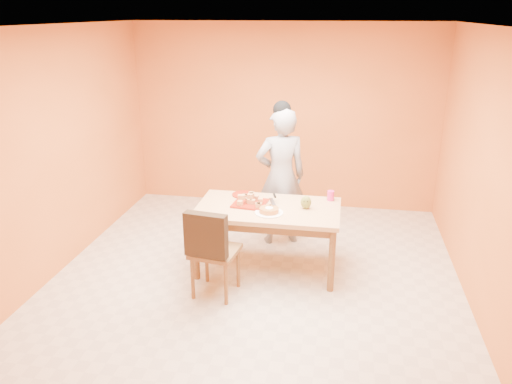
% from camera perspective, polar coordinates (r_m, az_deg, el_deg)
% --- Properties ---
extents(floor, '(5.00, 5.00, 0.00)m').
position_cam_1_polar(floor, '(5.59, -0.29, -10.40)').
color(floor, beige).
rests_on(floor, ground).
extents(ceiling, '(5.00, 5.00, 0.00)m').
position_cam_1_polar(ceiling, '(4.82, -0.35, 18.47)').
color(ceiling, silver).
rests_on(ceiling, wall_back).
extents(wall_back, '(4.50, 0.00, 4.50)m').
position_cam_1_polar(wall_back, '(7.44, 3.20, 8.52)').
color(wall_back, orange).
rests_on(wall_back, floor).
extents(wall_left, '(0.00, 5.00, 5.00)m').
position_cam_1_polar(wall_left, '(5.87, -22.52, 3.86)').
color(wall_left, orange).
rests_on(wall_left, floor).
extents(wall_right, '(0.00, 5.00, 5.00)m').
position_cam_1_polar(wall_right, '(5.15, 25.12, 1.38)').
color(wall_right, orange).
rests_on(wall_right, floor).
extents(dining_table, '(1.60, 0.90, 0.76)m').
position_cam_1_polar(dining_table, '(5.62, 1.38, -2.63)').
color(dining_table, '#DFAF74').
rests_on(dining_table, floor).
extents(dining_chair, '(0.52, 0.59, 0.99)m').
position_cam_1_polar(dining_chair, '(5.18, -4.75, -6.59)').
color(dining_chair, brown).
rests_on(dining_chair, floor).
extents(pastry_pile, '(0.32, 0.32, 0.11)m').
position_cam_1_polar(pastry_pile, '(5.64, -0.70, -0.70)').
color(pastry_pile, tan).
rests_on(pastry_pile, pastry_platter).
extents(person, '(0.75, 0.62, 1.75)m').
position_cam_1_polar(person, '(6.24, 2.86, 1.72)').
color(person, gray).
rests_on(person, floor).
extents(pastry_platter, '(0.40, 0.40, 0.02)m').
position_cam_1_polar(pastry_platter, '(5.67, -0.69, -1.30)').
color(pastry_platter, maroon).
rests_on(pastry_platter, dining_table).
extents(red_dinner_plate, '(0.35, 0.35, 0.02)m').
position_cam_1_polar(red_dinner_plate, '(5.94, -1.46, -0.30)').
color(red_dinner_plate, maroon).
rests_on(red_dinner_plate, dining_table).
extents(white_cake_plate, '(0.37, 0.37, 0.01)m').
position_cam_1_polar(white_cake_plate, '(5.42, 1.50, -2.38)').
color(white_cake_plate, white).
rests_on(white_cake_plate, dining_table).
extents(sponge_cake, '(0.27, 0.27, 0.05)m').
position_cam_1_polar(sponge_cake, '(5.41, 1.50, -2.10)').
color(sponge_cake, orange).
rests_on(sponge_cake, white_cake_plate).
extents(cake_server, '(0.11, 0.24, 0.01)m').
position_cam_1_polar(cake_server, '(5.56, 1.89, -1.12)').
color(cake_server, silver).
rests_on(cake_server, sponge_cake).
extents(egg_ornament, '(0.14, 0.13, 0.15)m').
position_cam_1_polar(egg_ornament, '(5.55, 5.73, -1.18)').
color(egg_ornament, olive).
rests_on(egg_ornament, dining_table).
extents(magenta_glass, '(0.10, 0.10, 0.11)m').
position_cam_1_polar(magenta_glass, '(5.83, 8.53, -0.41)').
color(magenta_glass, '#D9207A').
rests_on(magenta_glass, dining_table).
extents(checker_tin, '(0.10, 0.10, 0.03)m').
position_cam_1_polar(checker_tin, '(5.86, 8.51, -0.78)').
color(checker_tin, '#3B1C10').
rests_on(checker_tin, dining_table).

